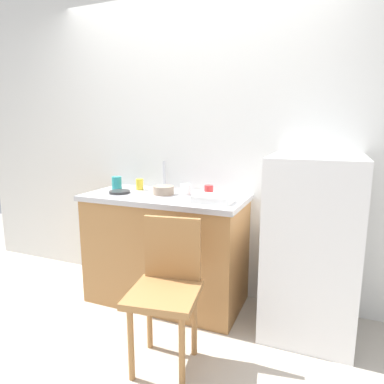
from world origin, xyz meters
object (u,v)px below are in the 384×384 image
at_px(terracotta_bowl, 163,190).
at_px(cup_red, 209,191).
at_px(refrigerator, 311,247).
at_px(cup_teal, 117,183).
at_px(hotplate, 119,192).
at_px(cup_white, 186,189).
at_px(chair, 167,285).
at_px(cup_yellow, 140,184).
at_px(dish_tray, 213,199).

height_order(terracotta_bowl, cup_red, cup_red).
height_order(refrigerator, terracotta_bowl, refrigerator).
bearing_deg(cup_teal, hotplate, -49.48).
xyz_separation_m(refrigerator, cup_white, (-0.98, 0.08, 0.32)).
bearing_deg(chair, cup_white, 95.92).
bearing_deg(cup_red, chair, -89.08).
bearing_deg(cup_white, cup_yellow, 173.88).
height_order(cup_teal, cup_white, cup_teal).
bearing_deg(chair, hotplate, 131.41).
bearing_deg(chair, cup_teal, 129.73).
relative_size(chair, dish_tray, 3.18).
distance_m(chair, dish_tray, 0.72).
relative_size(terracotta_bowl, cup_white, 1.96).
relative_size(dish_tray, cup_yellow, 2.96).
xyz_separation_m(chair, cup_teal, (-0.85, 0.75, 0.46)).
bearing_deg(refrigerator, terracotta_bowl, 179.12).
height_order(terracotta_bowl, cup_yellow, cup_yellow).
height_order(hotplate, cup_yellow, cup_yellow).
height_order(chair, terracotta_bowl, terracotta_bowl).
distance_m(chair, cup_yellow, 1.13).
xyz_separation_m(dish_tray, hotplate, (-0.82, 0.03, -0.02)).
distance_m(cup_yellow, cup_white, 0.46).
bearing_deg(cup_white, chair, -75.08).
relative_size(chair, cup_teal, 8.12).
xyz_separation_m(cup_red, cup_white, (-0.19, -0.02, 0.00)).
distance_m(dish_tray, cup_teal, 0.96).
bearing_deg(hotplate, cup_red, 13.80).
xyz_separation_m(terracotta_bowl, cup_white, (0.17, 0.06, 0.01)).
distance_m(terracotta_bowl, cup_yellow, 0.30).
height_order(terracotta_bowl, hotplate, terracotta_bowl).
distance_m(hotplate, cup_red, 0.73).
bearing_deg(cup_teal, cup_white, 0.48).
relative_size(refrigerator, dish_tray, 4.46).
xyz_separation_m(chair, terracotta_bowl, (-0.37, 0.69, 0.44)).
bearing_deg(cup_teal, dish_tray, -10.47).
bearing_deg(dish_tray, terracotta_bowl, 165.37).
bearing_deg(dish_tray, cup_teal, 169.53).
bearing_deg(refrigerator, cup_red, 172.85).
bearing_deg(chair, cup_red, 81.91).
xyz_separation_m(cup_red, cup_teal, (-0.84, -0.03, 0.01)).
height_order(refrigerator, cup_yellow, refrigerator).
height_order(chair, cup_teal, cup_teal).
height_order(refrigerator, dish_tray, refrigerator).
xyz_separation_m(refrigerator, chair, (-0.78, -0.67, -0.13)).
relative_size(chair, cup_white, 10.45).
distance_m(refrigerator, cup_teal, 1.66).
xyz_separation_m(hotplate, cup_white, (0.52, 0.15, 0.03)).
height_order(hotplate, cup_red, cup_red).
bearing_deg(refrigerator, hotplate, -177.10).
bearing_deg(cup_white, dish_tray, -31.28).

